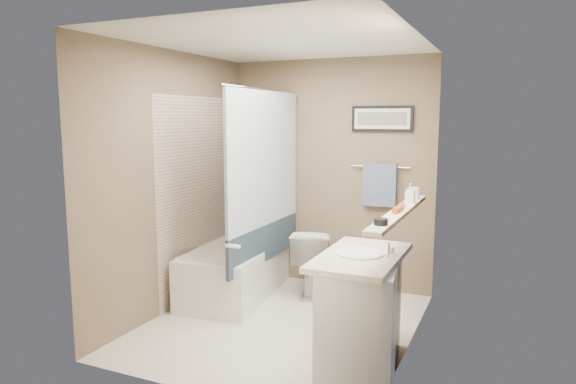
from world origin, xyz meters
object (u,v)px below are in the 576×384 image
at_px(candle_bowl_near, 381,222).
at_px(soap_bottle, 410,193).
at_px(glass_jar, 414,193).
at_px(bathtub, 238,269).
at_px(toilet, 313,261).
at_px(hair_brush_front, 398,209).
at_px(vanity, 361,314).
at_px(hair_brush_back, 400,207).

xyz_separation_m(candle_bowl_near, soap_bottle, (0.00, 0.97, 0.06)).
bearing_deg(glass_jar, bathtub, 175.47).
bearing_deg(soap_bottle, toilet, 149.57).
xyz_separation_m(bathtub, hair_brush_front, (1.79, -0.79, 0.89)).
relative_size(toilet, soap_bottle, 4.47).
bearing_deg(bathtub, glass_jar, -11.27).
xyz_separation_m(toilet, candle_bowl_near, (1.07, -1.60, 0.79)).
xyz_separation_m(vanity, glass_jar, (0.19, 0.90, 0.77)).
bearing_deg(hair_brush_back, candle_bowl_near, -90.00).
bearing_deg(hair_brush_back, bathtub, 158.57).
bearing_deg(candle_bowl_near, toilet, 123.87).
bearing_deg(bathtub, hair_brush_back, -28.17).
relative_size(hair_brush_front, soap_bottle, 1.43).
distance_m(candle_bowl_near, soap_bottle, 0.97).
distance_m(bathtub, toilet, 0.78).
bearing_deg(bathtub, toilet, 16.56).
relative_size(bathtub, vanity, 1.67).
height_order(bathtub, toilet, toilet).
height_order(bathtub, soap_bottle, soap_bottle).
bearing_deg(hair_brush_front, soap_bottle, 90.00).
bearing_deg(soap_bottle, vanity, -104.45).
height_order(toilet, vanity, vanity).
relative_size(vanity, glass_jar, 9.00).
relative_size(candle_bowl_near, soap_bottle, 0.59).
bearing_deg(hair_brush_back, glass_jar, 90.00).
height_order(vanity, soap_bottle, soap_bottle).
xyz_separation_m(toilet, vanity, (0.89, -1.35, 0.06)).
xyz_separation_m(candle_bowl_near, hair_brush_front, (0.00, 0.50, 0.00)).
distance_m(vanity, soap_bottle, 1.08).
bearing_deg(glass_jar, vanity, -101.63).
bearing_deg(candle_bowl_near, glass_jar, 90.00).
relative_size(toilet, glass_jar, 6.86).
bearing_deg(vanity, soap_bottle, 67.73).
relative_size(bathtub, candle_bowl_near, 16.67).
distance_m(toilet, hair_brush_back, 1.67).
distance_m(hair_brush_front, soap_bottle, 0.47).
distance_m(vanity, glass_jar, 1.19).
bearing_deg(hair_brush_front, toilet, 134.44).
bearing_deg(bathtub, candle_bowl_near, -42.60).
relative_size(toilet, hair_brush_front, 3.12).
relative_size(vanity, hair_brush_back, 4.09).
xyz_separation_m(hair_brush_front, hair_brush_back, (0.00, 0.09, 0.00)).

